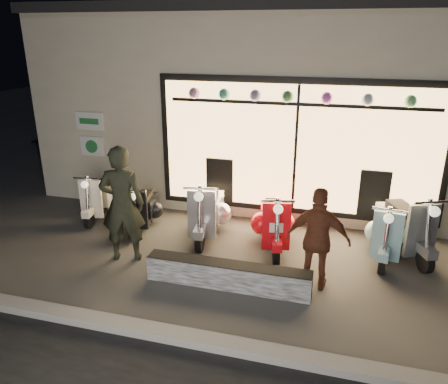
# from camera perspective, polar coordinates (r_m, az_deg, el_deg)

# --- Properties ---
(ground) EXTENTS (40.00, 40.00, 0.00)m
(ground) POSITION_cam_1_polar(r_m,az_deg,el_deg) (7.36, 0.58, -9.44)
(ground) COLOR #383533
(ground) RESTS_ON ground
(kerb) EXTENTS (40.00, 0.25, 0.12)m
(kerb) POSITION_cam_1_polar(r_m,az_deg,el_deg) (5.75, -4.87, -18.43)
(kerb) COLOR slate
(kerb) RESTS_ON ground
(shop_building) EXTENTS (10.20, 6.23, 4.20)m
(shop_building) POSITION_cam_1_polar(r_m,az_deg,el_deg) (11.39, 7.29, 12.29)
(shop_building) COLOR beige
(shop_building) RESTS_ON ground
(graffiti_barrier) EXTENTS (2.51, 0.28, 0.40)m
(graffiti_barrier) POSITION_cam_1_polar(r_m,az_deg,el_deg) (6.68, 0.50, -10.80)
(graffiti_barrier) COLOR black
(graffiti_barrier) RESTS_ON ground
(scooter_silver) EXTENTS (0.63, 1.57, 1.12)m
(scooter_silver) POSITION_cam_1_polar(r_m,az_deg,el_deg) (8.31, -2.14, -2.39)
(scooter_silver) COLOR black
(scooter_silver) RESTS_ON ground
(scooter_red) EXTENTS (0.70, 1.50, 1.06)m
(scooter_red) POSITION_cam_1_polar(r_m,az_deg,el_deg) (7.94, 6.50, -3.82)
(scooter_red) COLOR black
(scooter_red) RESTS_ON ground
(scooter_black) EXTENTS (0.56, 1.29, 0.91)m
(scooter_black) POSITION_cam_1_polar(r_m,az_deg,el_deg) (8.79, -10.43, -2.01)
(scooter_black) COLOR black
(scooter_black) RESTS_ON ground
(scooter_cream) EXTENTS (0.57, 1.38, 0.98)m
(scooter_cream) POSITION_cam_1_polar(r_m,az_deg,el_deg) (9.50, -15.69, -0.57)
(scooter_cream) COLOR black
(scooter_cream) RESTS_ON ground
(scooter_blue) EXTENTS (0.61, 1.47, 1.04)m
(scooter_blue) POSITION_cam_1_polar(r_m,az_deg,el_deg) (8.04, 20.70, -4.83)
(scooter_blue) COLOR black
(scooter_blue) RESTS_ON ground
(scooter_grey) EXTENTS (0.91, 1.57, 1.14)m
(scooter_grey) POSITION_cam_1_polar(r_m,az_deg,el_deg) (8.29, 22.15, -3.97)
(scooter_grey) COLOR black
(scooter_grey) RESTS_ON ground
(man) EXTENTS (0.83, 0.67, 1.98)m
(man) POSITION_cam_1_polar(r_m,az_deg,el_deg) (7.33, -13.15, -1.57)
(man) COLOR black
(man) RESTS_ON ground
(woman) EXTENTS (0.95, 0.44, 1.58)m
(woman) POSITION_cam_1_polar(r_m,az_deg,el_deg) (6.55, 12.20, -6.09)
(woman) COLOR brown
(woman) RESTS_ON ground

